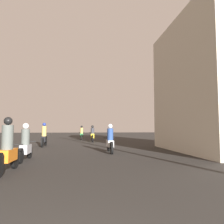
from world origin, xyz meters
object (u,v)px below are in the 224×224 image
motorcycle_yellow (92,135)px  motorcycle_green (82,134)px  motorcycle_white (110,141)px  motorcycle_black (44,137)px  motorcycle_silver (26,145)px  motorcycle_orange (8,151)px  building_right_near (216,85)px

motorcycle_yellow → motorcycle_green: size_ratio=0.97×
motorcycle_white → motorcycle_black: motorcycle_black is taller
motorcycle_silver → motorcycle_black: 6.81m
motorcycle_white → motorcycle_orange: bearing=-130.2°
motorcycle_silver → motorcycle_black: (-0.45, 6.79, 0.06)m
motorcycle_black → motorcycle_green: 8.56m
motorcycle_white → motorcycle_green: size_ratio=0.97×
motorcycle_green → motorcycle_yellow: bearing=-69.0°
motorcycle_white → motorcycle_yellow: size_ratio=0.99×
motorcycle_silver → building_right_near: bearing=3.7°
motorcycle_white → motorcycle_black: size_ratio=1.03×
motorcycle_silver → motorcycle_white: motorcycle_white is taller
motorcycle_black → building_right_near: building_right_near is taller
motorcycle_silver → building_right_near: (9.75, 2.22, 3.12)m
motorcycle_orange → motorcycle_yellow: (3.06, 13.87, -0.02)m
motorcycle_orange → motorcycle_black: motorcycle_black is taller
motorcycle_green → building_right_near: 15.17m
motorcycle_orange → motorcycle_black: 9.19m
motorcycle_white → motorcycle_black: 6.06m
motorcycle_orange → motorcycle_white: 5.97m
motorcycle_silver → motorcycle_green: size_ratio=0.92×
motorcycle_orange → motorcycle_black: size_ratio=1.05×
motorcycle_white → motorcycle_green: motorcycle_green is taller
motorcycle_orange → motorcycle_green: 17.46m
motorcycle_black → motorcycle_yellow: (3.60, 4.70, -0.04)m
motorcycle_green → motorcycle_orange: bearing=-92.3°
motorcycle_orange → motorcycle_white: bearing=43.3°
building_right_near → motorcycle_silver: bearing=-167.2°
motorcycle_white → building_right_near: building_right_near is taller
motorcycle_silver → motorcycle_green: bearing=72.8°
motorcycle_white → motorcycle_black: bearing=130.2°
motorcycle_silver → building_right_near: building_right_near is taller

